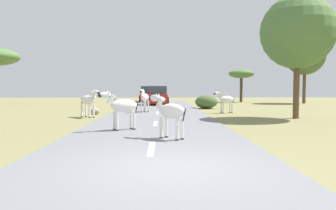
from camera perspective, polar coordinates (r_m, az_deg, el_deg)
name	(u,v)px	position (r m, az deg, el deg)	size (l,w,h in m)	color
ground_plane	(169,169)	(6.88, 0.12, -11.24)	(90.00, 90.00, 0.00)	olive
road	(148,168)	(6.88, -3.50, -11.03)	(6.00, 64.00, 0.05)	slate
lane_markings	(146,181)	(5.91, -3.91, -13.15)	(0.16, 56.00, 0.01)	silver
zebra_0	(145,98)	(21.47, -4.15, 1.27)	(0.66, 1.65, 1.57)	silver
zebra_1	(226,100)	(21.41, 10.07, 0.90)	(1.48, 0.78, 1.46)	silver
zebra_2	(89,100)	(18.71, -13.78, 0.77)	(1.41, 1.27, 1.59)	silver
zebra_3	(122,106)	(12.60, -8.11, -0.21)	(1.50, 1.01, 1.54)	silver
zebra_4	(170,111)	(10.40, 0.28, -1.15)	(1.29, 1.19, 1.47)	silver
car_0	(148,95)	(36.54, -3.50, 1.85)	(2.22, 4.44, 1.74)	red
car_1	(158,96)	(30.44, -1.76, 1.58)	(2.07, 4.37, 1.74)	red
tree_0	(298,32)	(19.10, 21.80, 11.80)	(3.94, 3.94, 6.63)	brown
tree_2	(241,74)	(37.14, 12.76, 5.29)	(2.80, 2.80, 3.66)	#4C3823
tree_3	(305,55)	(36.73, 22.91, 8.08)	(4.11, 4.11, 7.06)	brown
bush_1	(206,102)	(25.73, 6.74, 0.55)	(1.76, 1.58, 1.06)	#425B2D
rock_1	(95,111)	(20.64, -12.70, -1.07)	(0.58, 0.53, 0.40)	gray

